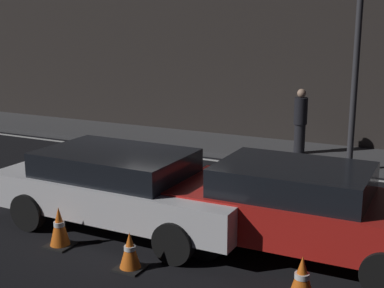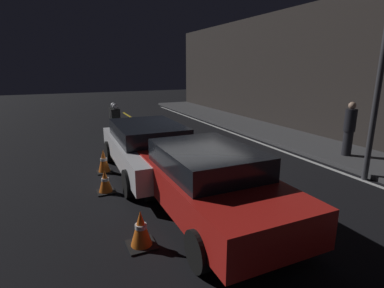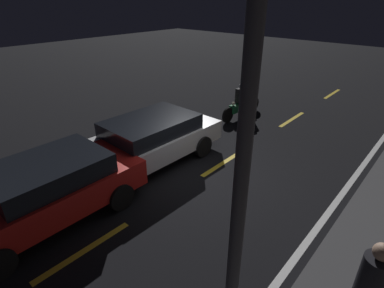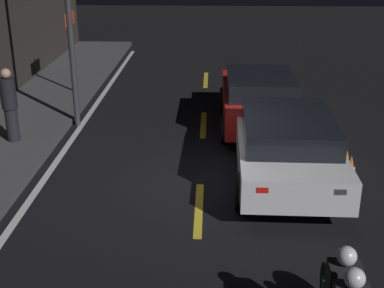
% 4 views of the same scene
% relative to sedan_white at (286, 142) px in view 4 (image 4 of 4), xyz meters
% --- Properties ---
extents(ground_plane, '(56.00, 56.00, 0.00)m').
position_rel_sedan_white_xyz_m(ground_plane, '(-0.44, 1.66, -0.72)').
color(ground_plane, black).
extents(lane_dash_c, '(2.00, 0.14, 0.01)m').
position_rel_sedan_white_xyz_m(lane_dash_c, '(-1.44, 1.66, -0.72)').
color(lane_dash_c, gold).
rests_on(lane_dash_c, ground).
extents(lane_dash_d, '(2.00, 0.14, 0.01)m').
position_rel_sedan_white_xyz_m(lane_dash_d, '(3.06, 1.66, -0.72)').
color(lane_dash_d, gold).
rests_on(lane_dash_d, ground).
extents(lane_dash_e, '(2.00, 0.14, 0.01)m').
position_rel_sedan_white_xyz_m(lane_dash_e, '(7.56, 1.66, -0.72)').
color(lane_dash_e, gold).
rests_on(lane_dash_e, ground).
extents(lane_solid_kerb, '(25.20, 0.14, 0.01)m').
position_rel_sedan_white_xyz_m(lane_solid_kerb, '(-0.44, 4.74, -0.72)').
color(lane_solid_kerb, silver).
rests_on(lane_solid_kerb, ground).
extents(sedan_white, '(4.56, 2.07, 1.32)m').
position_rel_sedan_white_xyz_m(sedan_white, '(0.00, 0.00, 0.00)').
color(sedan_white, silver).
rests_on(sedan_white, ground).
extents(taxi_red, '(4.09, 1.92, 1.36)m').
position_rel_sedan_white_xyz_m(taxi_red, '(3.01, 0.27, 0.01)').
color(taxi_red, red).
rests_on(taxi_red, ground).
extents(traffic_cone_near, '(0.41, 0.41, 0.65)m').
position_rel_sedan_white_xyz_m(traffic_cone_near, '(-0.45, -1.18, -0.41)').
color(traffic_cone_near, black).
rests_on(traffic_cone_near, ground).
extents(traffic_cone_mid, '(0.40, 0.40, 0.56)m').
position_rel_sedan_white_xyz_m(traffic_cone_mid, '(0.98, -1.36, -0.45)').
color(traffic_cone_mid, black).
rests_on(traffic_cone_mid, ground).
extents(traffic_cone_far, '(0.45, 0.45, 0.62)m').
position_rel_sedan_white_xyz_m(traffic_cone_far, '(3.41, -1.18, -0.42)').
color(traffic_cone_far, black).
rests_on(traffic_cone_far, ground).
extents(pedestrian, '(0.34, 0.34, 1.67)m').
position_rel_sedan_white_xyz_m(pedestrian, '(1.43, 5.95, 0.26)').
color(pedestrian, black).
rests_on(pedestrian, raised_curb).
extents(shop_sign, '(0.90, 0.08, 2.40)m').
position_rel_sedan_white_xyz_m(shop_sign, '(5.53, 5.52, 1.09)').
color(shop_sign, '#4C4C51').
rests_on(shop_sign, raised_curb).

